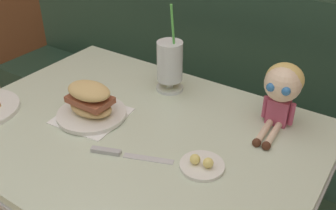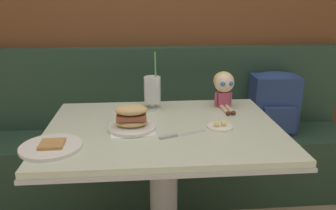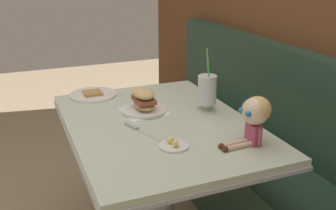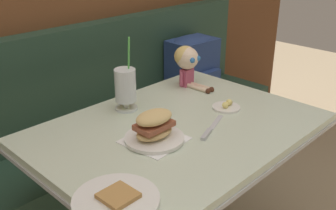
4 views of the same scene
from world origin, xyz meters
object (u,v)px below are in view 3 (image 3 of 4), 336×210
at_px(butter_knife, 136,129).
at_px(seated_doll, 255,114).
at_px(milkshake_glass, 207,91).
at_px(butter_saucer, 174,145).
at_px(toast_plate, 93,95).
at_px(sandwich_plate, 144,103).

distance_m(butter_knife, seated_doll, 0.51).
bearing_deg(milkshake_glass, butter_saucer, -44.88).
relative_size(milkshake_glass, butter_knife, 1.40).
bearing_deg(toast_plate, seated_doll, 29.87).
distance_m(milkshake_glass, butter_knife, 0.41).
xyz_separation_m(toast_plate, butter_saucer, (0.74, 0.16, 0.00)).
relative_size(toast_plate, butter_saucer, 2.08).
relative_size(sandwich_plate, butter_knife, 0.97).
height_order(milkshake_glass, butter_knife, milkshake_glass).
height_order(milkshake_glass, sandwich_plate, milkshake_glass).
bearing_deg(butter_saucer, sandwich_plate, 177.57).
distance_m(butter_saucer, seated_doll, 0.34).
bearing_deg(sandwich_plate, toast_plate, -150.63).
relative_size(milkshake_glass, seated_doll, 1.43).
relative_size(sandwich_plate, seated_doll, 1.00).
bearing_deg(butter_saucer, toast_plate, -167.40).
distance_m(sandwich_plate, seated_doll, 0.59).
bearing_deg(sandwich_plate, seated_doll, 30.20).
relative_size(toast_plate, seated_doll, 1.13).
bearing_deg(toast_plate, milkshake_glass, 47.33).
bearing_deg(toast_plate, sandwich_plate, 29.37).
height_order(toast_plate, milkshake_glass, milkshake_glass).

